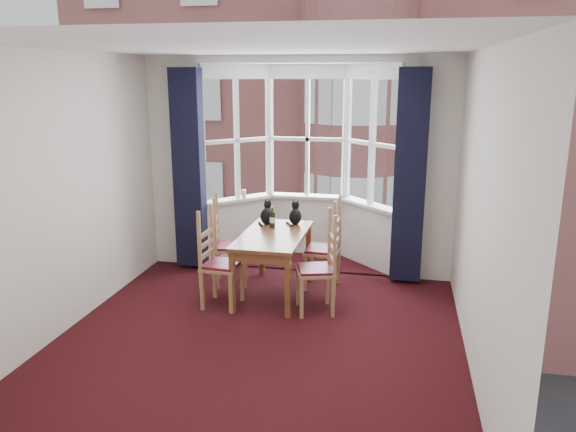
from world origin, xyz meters
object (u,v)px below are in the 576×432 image
(chair_right_near, at_px, (324,271))
(chair_right_far, at_px, (330,251))
(chair_left_near, at_px, (214,265))
(candle_tall, at_px, (244,194))
(dining_table, at_px, (273,242))
(chair_left_far, at_px, (224,247))
(cat_left, at_px, (267,215))
(cat_right, at_px, (295,215))
(wine_bottle, at_px, (272,218))

(chair_right_near, bearing_deg, chair_right_far, 91.99)
(chair_left_near, xyz_separation_m, candle_tall, (-0.13, 1.71, 0.46))
(dining_table, relative_size, chair_left_far, 1.48)
(cat_left, xyz_separation_m, candle_tall, (-0.53, 0.84, 0.07))
(cat_right, bearing_deg, chair_left_far, -163.25)
(chair_left_far, bearing_deg, dining_table, -17.92)
(dining_table, bearing_deg, chair_right_near, -29.91)
(dining_table, height_order, cat_left, cat_left)
(candle_tall, bearing_deg, cat_left, -57.61)
(dining_table, distance_m, chair_left_near, 0.76)
(wine_bottle, height_order, candle_tall, wine_bottle)
(cat_right, bearing_deg, candle_tall, 138.46)
(chair_right_near, distance_m, cat_right, 1.05)
(chair_left_near, distance_m, candle_tall, 1.77)
(cat_right, relative_size, candle_tall, 2.37)
(cat_left, bearing_deg, chair_right_far, -6.59)
(chair_left_far, distance_m, cat_left, 0.67)
(cat_right, bearing_deg, cat_left, -170.30)
(chair_right_far, relative_size, cat_left, 3.01)
(chair_right_far, xyz_separation_m, wine_bottle, (-0.70, -0.06, 0.39))
(cat_left, distance_m, cat_right, 0.35)
(cat_left, xyz_separation_m, wine_bottle, (0.11, -0.15, -0.00))
(dining_table, height_order, wine_bottle, wine_bottle)
(chair_left_far, height_order, cat_left, cat_left)
(chair_right_near, relative_size, chair_right_far, 1.00)
(chair_left_near, bearing_deg, wine_bottle, 54.10)
(chair_left_far, xyz_separation_m, wine_bottle, (0.61, 0.04, 0.39))
(chair_right_near, distance_m, cat_left, 1.21)
(dining_table, distance_m, wine_bottle, 0.35)
(chair_left_far, bearing_deg, cat_left, 21.33)
(chair_left_near, height_order, candle_tall, candle_tall)
(dining_table, relative_size, chair_left_near, 1.48)
(chair_left_far, distance_m, candle_tall, 1.14)
(chair_left_near, relative_size, cat_left, 3.01)
(cat_right, bearing_deg, chair_right_near, -60.65)
(cat_left, xyz_separation_m, cat_right, (0.35, 0.06, -0.00))
(dining_table, relative_size, chair_right_near, 1.48)
(chair_left_near, height_order, cat_left, cat_left)
(candle_tall, bearing_deg, wine_bottle, -57.27)
(chair_right_far, bearing_deg, cat_right, 161.48)
(cat_left, bearing_deg, chair_right_near, -43.75)
(dining_table, xyz_separation_m, chair_left_near, (-0.58, -0.45, -0.18))
(wine_bottle, bearing_deg, cat_right, 41.43)
(chair_left_near, distance_m, wine_bottle, 0.96)
(chair_right_far, bearing_deg, chair_left_near, -147.50)
(wine_bottle, distance_m, candle_tall, 1.19)
(chair_right_far, bearing_deg, candle_tall, 145.07)
(chair_left_near, bearing_deg, cat_right, 50.70)
(chair_left_near, bearing_deg, cat_left, 64.75)
(chair_right_far, bearing_deg, cat_left, 173.41)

